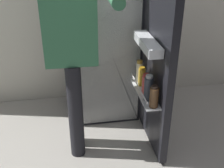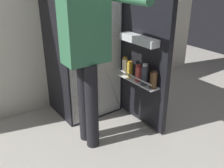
# 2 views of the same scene
# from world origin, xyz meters

# --- Properties ---
(ground_plane) EXTENTS (6.75, 6.75, 0.00)m
(ground_plane) POSITION_xyz_m (0.00, 0.00, 0.00)
(ground_plane) COLOR #B7B2A8
(refrigerator) EXTENTS (0.73, 1.27, 1.77)m
(refrigerator) POSITION_xyz_m (0.03, 0.49, 0.88)
(refrigerator) COLOR black
(refrigerator) RESTS_ON ground_plane
(person) EXTENTS (0.51, 0.71, 1.65)m
(person) POSITION_xyz_m (-0.29, -0.07, 0.99)
(person) COLOR black
(person) RESTS_ON ground_plane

